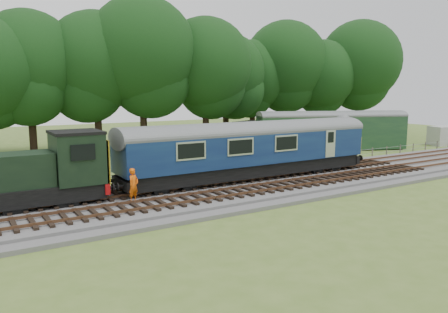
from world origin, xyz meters
TOP-DOWN VIEW (x-y plane):
  - ground at (0.00, 0.00)m, footprint 120.00×120.00m
  - ballast at (0.00, 0.00)m, footprint 70.00×7.00m
  - track_north at (0.00, 1.40)m, footprint 67.20×2.40m
  - track_south at (0.00, -1.60)m, footprint 67.20×2.40m
  - fence at (0.00, 4.50)m, footprint 64.00×0.12m
  - tree_line at (0.00, 22.00)m, footprint 70.00×8.00m
  - dmu_railcar at (4.20, 1.40)m, footprint 18.05×2.86m
  - shunter_loco at (-9.73, 1.40)m, footprint 8.91×2.60m
  - worker at (-4.64, -0.45)m, footprint 0.79×0.71m
  - parked_coach at (20.98, 10.60)m, footprint 15.43×8.38m
  - shed at (14.91, 15.87)m, footprint 4.61×4.61m

SIDE VIEW (x-z plane):
  - ground at x=0.00m, z-range 0.00..0.00m
  - fence at x=0.00m, z-range -0.50..0.50m
  - tree_line at x=0.00m, z-range -9.00..9.00m
  - ballast at x=0.00m, z-range 0.00..0.35m
  - track_north at x=0.00m, z-range 0.31..0.52m
  - track_south at x=0.00m, z-range 0.31..0.52m
  - worker at x=-4.64m, z-range 0.35..2.16m
  - shed at x=14.91m, z-range 0.02..2.88m
  - shunter_loco at x=-9.73m, z-range 0.29..3.66m
  - parked_coach at x=20.98m, z-range 0.24..4.22m
  - dmu_railcar at x=4.20m, z-range 0.67..4.54m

